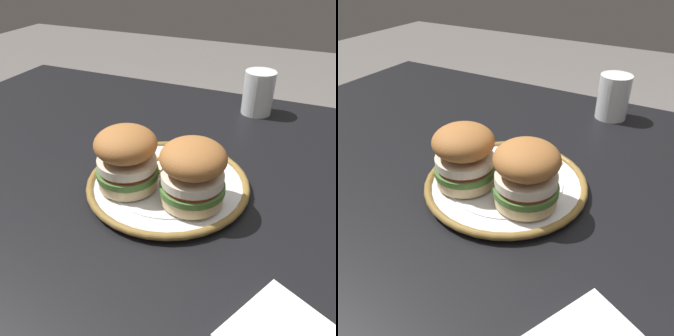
% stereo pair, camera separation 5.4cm
% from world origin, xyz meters
% --- Properties ---
extents(dining_table, '(1.44, 0.87, 0.73)m').
position_xyz_m(dining_table, '(0.00, 0.00, 0.63)').
color(dining_table, black).
rests_on(dining_table, ground).
extents(dinner_plate, '(0.27, 0.27, 0.02)m').
position_xyz_m(dinner_plate, '(0.05, 0.04, 0.74)').
color(dinner_plate, white).
rests_on(dinner_plate, dining_table).
extents(sandwich_half_left, '(0.10, 0.10, 0.10)m').
position_xyz_m(sandwich_half_left, '(-0.00, 0.08, 0.79)').
color(sandwich_half_left, beige).
rests_on(sandwich_half_left, dinner_plate).
extents(sandwich_half_right, '(0.12, 0.12, 0.10)m').
position_xyz_m(sandwich_half_right, '(0.11, 0.08, 0.79)').
color(sandwich_half_right, beige).
rests_on(sandwich_half_right, dinner_plate).
extents(orange_peel_curled, '(0.08, 0.08, 0.01)m').
position_xyz_m(orange_peel_curled, '(0.07, 0.01, 0.75)').
color(orange_peel_curled, orange).
rests_on(orange_peel_curled, dinner_plate).
extents(orange_peel_strip_long, '(0.06, 0.06, 0.01)m').
position_xyz_m(orange_peel_strip_long, '(0.02, -0.04, 0.75)').
color(orange_peel_strip_long, orange).
rests_on(orange_peel_strip_long, dinner_plate).
extents(orange_peel_strip_short, '(0.07, 0.04, 0.01)m').
position_xyz_m(orange_peel_strip_short, '(0.02, 0.01, 0.75)').
color(orange_peel_strip_short, orange).
rests_on(orange_peel_strip_short, dinner_plate).
extents(drinking_glass, '(0.07, 0.07, 0.10)m').
position_xyz_m(drinking_glass, '(-0.02, -0.33, 0.77)').
color(drinking_glass, white).
rests_on(drinking_glass, dining_table).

